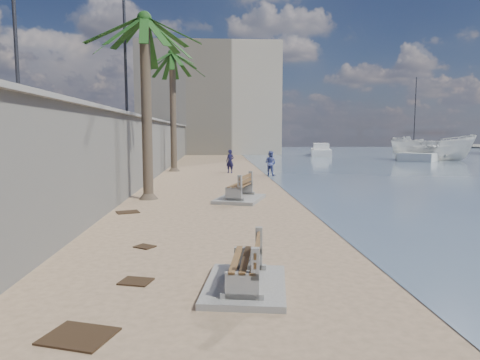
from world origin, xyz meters
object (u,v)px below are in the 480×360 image
yacht_near (429,156)px  person_b (270,162)px  palm_back (172,56)px  person_a (230,160)px  bench_far (240,190)px  palm_mid (144,21)px  sailboat_west (413,150)px  bench_near (246,268)px  boat_cruiser (432,147)px  yacht_far (321,153)px

yacht_near → person_b: bearing=171.6°
palm_back → person_b: size_ratio=5.18×
person_a → person_b: (2.53, -2.00, -0.04)m
bench_far → yacht_near: size_ratio=0.26×
palm_mid → sailboat_west: sailboat_west is taller
yacht_near → bench_far: bearing=-178.3°
bench_far → person_b: (2.57, 10.09, 0.43)m
palm_mid → bench_near: bearing=-72.6°
boat_cruiser → yacht_far: size_ratio=0.43×
palm_mid → palm_back: palm_back is taller
sailboat_west → yacht_near: bearing=-109.8°
bench_far → person_a: bearing=89.8°
palm_mid → person_a: 13.59m
bench_far → sailboat_west: sailboat_west is taller
bench_far → yacht_far: yacht_far is taller
palm_mid → sailboat_west: size_ratio=0.78×
sailboat_west → bench_near: bearing=-118.0°
boat_cruiser → yacht_far: boat_cruiser is taller
bench_far → sailboat_west: bearing=57.0°
person_b → yacht_far: 25.81m
palm_mid → boat_cruiser: 34.35m
boat_cruiser → palm_mid: bearing=159.7°
boat_cruiser → yacht_near: 2.61m
palm_back → person_b: 10.32m
boat_cruiser → bench_far: bearing=165.2°
sailboat_west → person_a: bearing=-132.4°
palm_back → boat_cruiser: bearing=23.4°
palm_mid → person_b: (6.33, 9.46, -6.28)m
person_b → sailboat_west: size_ratio=0.17×
yacht_far → bench_far: bearing=173.0°
person_a → yacht_near: size_ratio=0.17×
bench_near → yacht_far: 45.74m
palm_back → person_b: bearing=-28.5°
bench_near → sailboat_west: 58.14m
bench_far → yacht_far: bearing=70.9°
yacht_near → yacht_far: 12.34m
bench_near → person_b: (3.03, 19.97, 0.51)m
yacht_far → boat_cruiser: bearing=-126.8°
bench_far → sailboat_west: (26.87, 41.43, -0.12)m
bench_near → palm_mid: bearing=107.4°
bench_far → palm_back: (-3.93, 13.61, 7.64)m
bench_near → yacht_near: yacht_near is taller
bench_far → boat_cruiser: size_ratio=0.83×
bench_near → sailboat_west: (27.34, 51.31, -0.05)m
yacht_near → sailboat_west: (5.41, 15.01, -0.02)m
palm_mid → yacht_near: (25.22, 25.80, -6.81)m
bench_near → palm_back: 24.97m
palm_mid → yacht_far: size_ratio=1.02×
bench_far → yacht_far: size_ratio=0.36×
bench_near → bench_far: bench_far is taller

